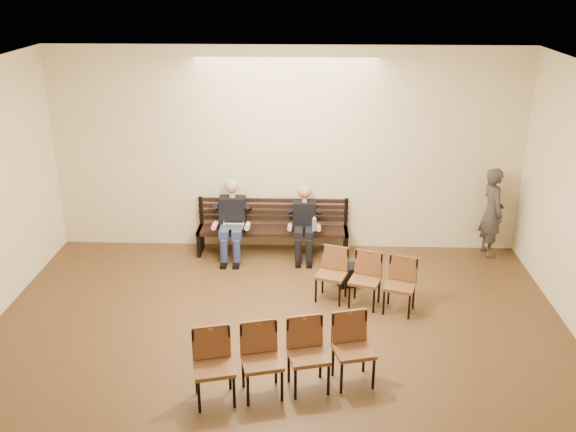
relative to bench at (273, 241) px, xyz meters
name	(u,v)px	position (x,y,z in m)	size (l,w,h in m)	color
room_walls	(271,185)	(0.23, -3.86, 2.31)	(8.02, 10.01, 3.51)	#FCE6B5
bench	(273,241)	(0.00, 0.00, 0.00)	(2.60, 0.90, 0.45)	black
seated_man	(232,220)	(-0.68, -0.12, 0.44)	(0.55, 0.76, 1.33)	black
seated_woman	(304,226)	(0.54, -0.12, 0.34)	(0.48, 0.67, 1.12)	black
laptop	(233,228)	(-0.65, -0.27, 0.35)	(0.35, 0.27, 0.25)	silver
water_bottle	(314,230)	(0.71, -0.32, 0.34)	(0.07, 0.07, 0.24)	silver
bag	(351,275)	(1.29, -1.12, -0.07)	(0.43, 0.29, 0.31)	black
passerby	(493,206)	(3.73, 0.10, 0.67)	(0.65, 0.43, 1.79)	#3A352F
chair_row_front	(365,281)	(1.45, -1.80, 0.18)	(1.44, 0.44, 0.80)	brown
chair_row_back	(285,359)	(0.38, -3.89, 0.21)	(2.10, 0.47, 0.86)	brown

